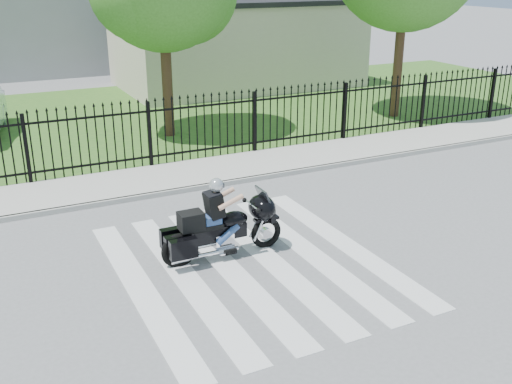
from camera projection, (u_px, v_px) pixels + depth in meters
name	position (u px, v px, depth m)	size (l,w,h in m)	color
ground	(251.00, 265.00, 10.67)	(120.00, 120.00, 0.00)	slate
crosswalk	(251.00, 265.00, 10.66)	(5.00, 5.50, 0.01)	silver
sidewalk	(163.00, 178.00, 14.85)	(40.00, 2.00, 0.12)	#ADAAA3
curb	(177.00, 191.00, 14.01)	(40.00, 0.12, 0.12)	#ADAAA3
grass_strip	(101.00, 120.00, 20.75)	(40.00, 12.00, 0.02)	#2C5D20
iron_fence	(150.00, 136.00, 15.39)	(26.00, 0.04, 1.80)	black
building_low	(237.00, 45.00, 26.38)	(10.00, 6.00, 3.50)	beige
building_low_roof	(236.00, 1.00, 25.73)	(10.20, 6.20, 0.20)	black
motorcycle_rider	(220.00, 225.00, 10.75)	(2.36, 0.69, 1.56)	black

